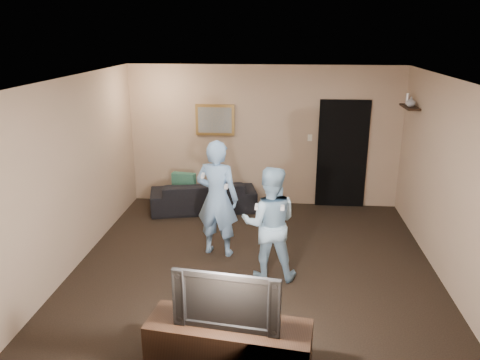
# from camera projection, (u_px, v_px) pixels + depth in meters

# --- Properties ---
(ground) EXTENTS (5.00, 5.00, 0.00)m
(ground) POSITION_uv_depth(u_px,v_px,m) (255.00, 263.00, 6.68)
(ground) COLOR black
(ground) RESTS_ON ground
(ceiling) EXTENTS (5.00, 5.00, 0.04)m
(ceiling) POSITION_uv_depth(u_px,v_px,m) (257.00, 78.00, 5.88)
(ceiling) COLOR silver
(ceiling) RESTS_ON wall_back
(wall_back) EXTENTS (5.00, 0.04, 2.60)m
(wall_back) POSITION_uv_depth(u_px,v_px,m) (264.00, 137.00, 8.65)
(wall_back) COLOR tan
(wall_back) RESTS_ON ground
(wall_front) EXTENTS (5.00, 0.04, 2.60)m
(wall_front) POSITION_uv_depth(u_px,v_px,m) (238.00, 266.00, 3.91)
(wall_front) COLOR tan
(wall_front) RESTS_ON ground
(wall_left) EXTENTS (0.04, 5.00, 2.60)m
(wall_left) POSITION_uv_depth(u_px,v_px,m) (76.00, 172.00, 6.50)
(wall_left) COLOR tan
(wall_left) RESTS_ON ground
(wall_right) EXTENTS (0.04, 5.00, 2.60)m
(wall_right) POSITION_uv_depth(u_px,v_px,m) (448.00, 182.00, 6.06)
(wall_right) COLOR tan
(wall_right) RESTS_ON ground
(sofa) EXTENTS (2.03, 1.16, 0.56)m
(sofa) POSITION_uv_depth(u_px,v_px,m) (203.00, 195.00, 8.60)
(sofa) COLOR black
(sofa) RESTS_ON ground
(throw_pillow) EXTENTS (0.45, 0.21, 0.43)m
(throw_pillow) POSITION_uv_depth(u_px,v_px,m) (184.00, 184.00, 8.57)
(throw_pillow) COLOR #1C5542
(throw_pillow) RESTS_ON sofa
(painting_frame) EXTENTS (0.72, 0.05, 0.57)m
(painting_frame) POSITION_uv_depth(u_px,v_px,m) (215.00, 120.00, 8.61)
(painting_frame) COLOR olive
(painting_frame) RESTS_ON wall_back
(painting_canvas) EXTENTS (0.62, 0.01, 0.47)m
(painting_canvas) POSITION_uv_depth(u_px,v_px,m) (215.00, 120.00, 8.59)
(painting_canvas) COLOR slate
(painting_canvas) RESTS_ON painting_frame
(doorway) EXTENTS (0.90, 0.06, 2.00)m
(doorway) POSITION_uv_depth(u_px,v_px,m) (342.00, 154.00, 8.59)
(doorway) COLOR black
(doorway) RESTS_ON ground
(light_switch) EXTENTS (0.08, 0.02, 0.12)m
(light_switch) POSITION_uv_depth(u_px,v_px,m) (310.00, 138.00, 8.55)
(light_switch) COLOR silver
(light_switch) RESTS_ON wall_back
(wall_shelf) EXTENTS (0.20, 0.60, 0.03)m
(wall_shelf) POSITION_uv_depth(u_px,v_px,m) (410.00, 107.00, 7.57)
(wall_shelf) COLOR black
(wall_shelf) RESTS_ON wall_right
(shelf_vase) EXTENTS (0.18, 0.18, 0.16)m
(shelf_vase) POSITION_uv_depth(u_px,v_px,m) (411.00, 102.00, 7.50)
(shelf_vase) COLOR #AAAAAF
(shelf_vase) RESTS_ON wall_shelf
(shelf_figurine) EXTENTS (0.06, 0.06, 0.18)m
(shelf_figurine) POSITION_uv_depth(u_px,v_px,m) (408.00, 99.00, 7.72)
(shelf_figurine) COLOR silver
(shelf_figurine) RESTS_ON wall_shelf
(tv_console) EXTENTS (1.62, 0.70, 0.56)m
(tv_console) POSITION_uv_depth(u_px,v_px,m) (229.00, 349.00, 4.51)
(tv_console) COLOR black
(tv_console) RESTS_ON ground
(television) EXTENTS (1.02, 0.26, 0.58)m
(television) POSITION_uv_depth(u_px,v_px,m) (228.00, 297.00, 4.33)
(television) COLOR black
(television) RESTS_ON tv_console
(wii_player_left) EXTENTS (0.70, 0.56, 1.73)m
(wii_player_left) POSITION_uv_depth(u_px,v_px,m) (217.00, 199.00, 6.74)
(wii_player_left) COLOR #7CA9D8
(wii_player_left) RESTS_ON ground
(wii_player_right) EXTENTS (0.76, 0.60, 1.54)m
(wii_player_right) POSITION_uv_depth(u_px,v_px,m) (270.00, 223.00, 6.10)
(wii_player_right) COLOR #96C0DA
(wii_player_right) RESTS_ON ground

